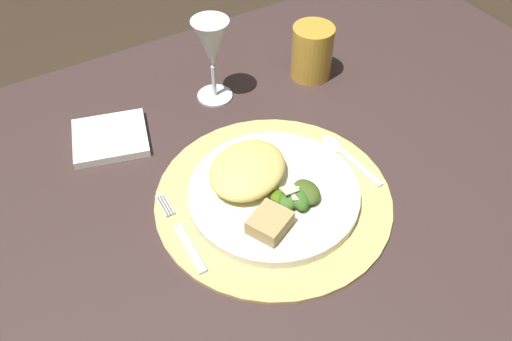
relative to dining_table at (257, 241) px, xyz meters
name	(u,v)px	position (x,y,z in m)	size (l,w,h in m)	color
dining_table	(257,241)	(0.00, 0.00, 0.00)	(1.41, 0.91, 0.71)	#3A2A27
placemat	(273,198)	(0.00, -0.05, 0.16)	(0.36, 0.36, 0.01)	tan
dinner_plate	(273,194)	(0.00, -0.05, 0.18)	(0.26, 0.26, 0.02)	silver
pasta_serving	(247,170)	(-0.02, -0.01, 0.20)	(0.13, 0.11, 0.04)	#EBCC67
salad_greens	(297,196)	(0.02, -0.08, 0.19)	(0.08, 0.07, 0.03)	#396421
bread_piece	(270,223)	(-0.04, -0.11, 0.20)	(0.05, 0.05, 0.02)	tan
fork	(182,235)	(-0.15, -0.04, 0.17)	(0.02, 0.16, 0.00)	silver
spoon	(340,150)	(0.15, -0.02, 0.17)	(0.03, 0.14, 0.01)	silver
napkin	(110,138)	(-0.17, 0.21, 0.17)	(0.12, 0.11, 0.01)	white
wine_glass	(212,47)	(0.04, 0.22, 0.27)	(0.07, 0.07, 0.16)	silver
amber_tumbler	(312,52)	(0.23, 0.19, 0.21)	(0.08, 0.08, 0.10)	gold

